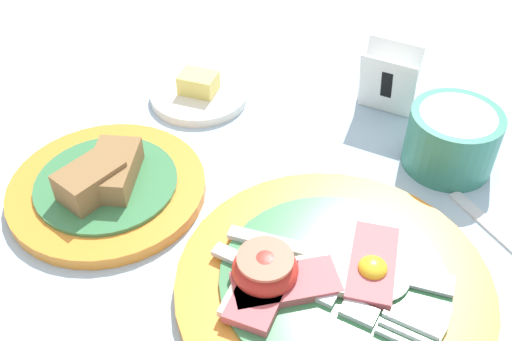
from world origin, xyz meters
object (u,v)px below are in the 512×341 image
(bread_plate, at_px, (107,185))
(number_card, at_px, (386,80))
(sugar_cup, at_px, (452,138))
(breakfast_plate, at_px, (327,284))
(butter_dish, at_px, (199,93))

(bread_plate, xyz_separation_m, number_card, (0.17, 0.26, 0.03))
(bread_plate, distance_m, sugar_cup, 0.33)
(bread_plate, height_order, sugar_cup, sugar_cup)
(breakfast_plate, height_order, bread_plate, bread_plate)
(breakfast_plate, bearing_deg, sugar_cup, 80.12)
(sugar_cup, distance_m, number_card, 0.10)
(sugar_cup, xyz_separation_m, butter_dish, (-0.27, -0.03, -0.02))
(bread_plate, bearing_deg, sugar_cup, 38.14)
(bread_plate, distance_m, number_card, 0.31)
(breakfast_plate, distance_m, bread_plate, 0.22)
(sugar_cup, distance_m, butter_dish, 0.28)
(sugar_cup, relative_size, butter_dish, 0.79)
(breakfast_plate, distance_m, number_card, 0.26)
(bread_plate, relative_size, sugar_cup, 2.10)
(bread_plate, height_order, butter_dish, bread_plate)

